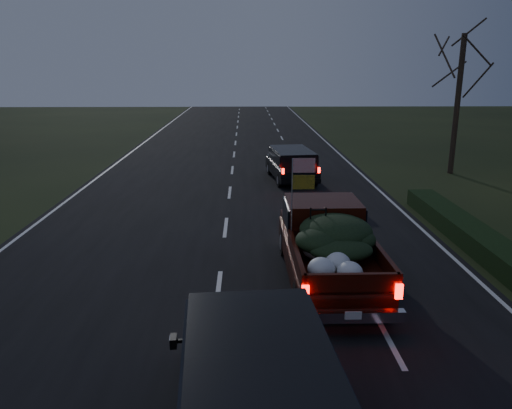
{
  "coord_description": "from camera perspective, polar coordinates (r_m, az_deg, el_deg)",
  "views": [
    {
      "loc": [
        0.68,
        -11.52,
        5.39
      ],
      "look_at": [
        1.02,
        3.3,
        1.3
      ],
      "focal_mm": 35.0,
      "sensor_mm": 36.0,
      "label": 1
    }
  ],
  "objects": [
    {
      "name": "lead_suv",
      "position": [
        24.42,
        4.1,
        4.93
      ],
      "size": [
        2.33,
        4.58,
        1.27
      ],
      "rotation": [
        0.0,
        0.0,
        0.11
      ],
      "color": "black",
      "rests_on": "ground"
    },
    {
      "name": "road_asphalt",
      "position": [
        12.73,
        -4.31,
        -9.62
      ],
      "size": [
        14.0,
        120.0,
        0.02
      ],
      "primitive_type": "cube",
      "color": "black",
      "rests_on": "ground"
    },
    {
      "name": "rear_suv",
      "position": [
        7.35,
        0.26,
        -20.39
      ],
      "size": [
        2.59,
        5.16,
        1.44
      ],
      "rotation": [
        0.0,
        0.0,
        0.08
      ],
      "color": "black",
      "rests_on": "ground"
    },
    {
      "name": "ground",
      "position": [
        12.74,
        -4.31,
        -9.66
      ],
      "size": [
        120.0,
        120.0,
        0.0
      ],
      "primitive_type": "plane",
      "color": "black",
      "rests_on": "ground"
    },
    {
      "name": "pickup_truck",
      "position": [
        12.99,
        8.24,
        -4.12
      ],
      "size": [
        2.17,
        5.53,
        2.89
      ],
      "rotation": [
        0.0,
        0.0,
        0.01
      ],
      "color": "#340E07",
      "rests_on": "ground"
    },
    {
      "name": "hedge_row",
      "position": [
        16.95,
        23.64,
        -3.39
      ],
      "size": [
        1.0,
        10.0,
        0.6
      ],
      "primitive_type": "cube",
      "color": "black",
      "rests_on": "ground"
    },
    {
      "name": "bare_tree_far",
      "position": [
        27.72,
        22.37,
        13.98
      ],
      "size": [
        3.6,
        3.6,
        7.0
      ],
      "color": "black",
      "rests_on": "ground"
    }
  ]
}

